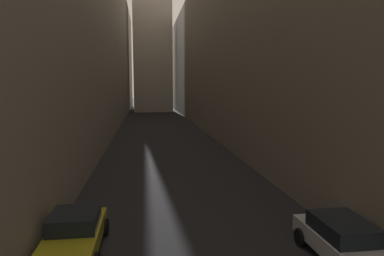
% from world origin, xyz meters
% --- Properties ---
extents(ground_plane, '(264.00, 264.00, 0.00)m').
position_xyz_m(ground_plane, '(0.00, 48.00, 0.00)').
color(ground_plane, black).
extents(building_block_left, '(11.43, 108.00, 24.40)m').
position_xyz_m(building_block_left, '(-11.22, 50.00, 12.20)').
color(building_block_left, gray).
rests_on(building_block_left, ground).
extents(building_block_right, '(11.93, 108.00, 20.95)m').
position_xyz_m(building_block_right, '(11.47, 50.00, 10.48)').
color(building_block_right, '#756B5B').
rests_on(building_block_right, ground).
extents(parked_car_left_second, '(1.94, 4.06, 1.44)m').
position_xyz_m(parked_car_left_second, '(-4.40, 11.95, 0.73)').
color(parked_car_left_second, '#A59919').
rests_on(parked_car_left_second, ground).
extents(parked_car_right_second, '(1.87, 4.37, 1.44)m').
position_xyz_m(parked_car_right_second, '(4.40, 10.01, 0.75)').
color(parked_car_right_second, '#B7B7BC').
rests_on(parked_car_right_second, ground).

